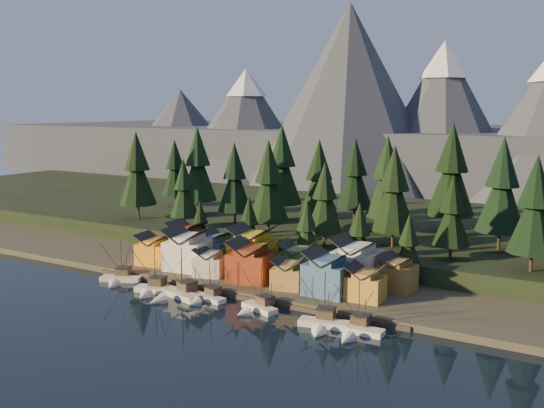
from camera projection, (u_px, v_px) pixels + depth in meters
The scene contains 46 objects.
ground at pixel (192, 318), 120.70m from camera, with size 500.00×500.00×0.00m, color black.
shore_strip at pixel (289, 269), 154.60m from camera, with size 400.00×50.00×1.50m, color #3D392C.
hillside at pixel (363, 227), 196.77m from camera, with size 420.00×100.00×6.00m, color black.
dock at pixel (238, 294), 134.66m from camera, with size 80.00×4.00×1.00m, color #484033.
mountain_ridge at pixel (451, 138), 300.30m from camera, with size 560.00×190.00×90.00m.
boat_0 at pixel (119, 274), 144.96m from camera, with size 10.45×10.90×11.33m.
boat_1 at pixel (152, 283), 136.45m from camera, with size 9.45×10.08×11.81m.
boat_2 at pixel (175, 289), 132.80m from camera, with size 12.04×12.63×12.33m.
boat_3 at pixel (205, 293), 130.86m from camera, with size 8.88×9.44×9.93m.
boat_4 at pixel (256, 302), 124.30m from camera, with size 9.07×9.60×10.78m.
boat_5 at pixel (323, 317), 114.85m from camera, with size 10.28×10.82×11.76m.
boat_6 at pixel (355, 324), 111.74m from camera, with size 10.35×11.26×11.15m.
house_front_0 at pixel (155, 248), 155.63m from camera, with size 9.02×8.66×7.97m.
house_front_1 at pixel (188, 248), 150.69m from camera, with size 11.46×11.13×10.39m.
house_front_2 at pixel (211, 261), 145.36m from camera, with size 8.47×8.51×6.83m.
house_front_3 at pixel (251, 260), 140.63m from camera, with size 10.66×10.29×9.62m.
house_front_4 at pixel (288, 272), 135.33m from camera, with size 8.17×8.57×6.86m.
house_front_5 at pixel (328, 271), 130.30m from camera, with size 9.50×8.67×9.81m.
house_front_6 at pixel (366, 282), 126.88m from camera, with size 7.77×7.38×7.45m.
house_back_0 at pixel (187, 239), 162.90m from camera, with size 9.36×9.02×9.68m.
house_back_1 at pixel (216, 246), 156.57m from camera, with size 7.87×7.96×8.55m.
house_back_2 at pixel (252, 247), 150.21m from camera, with size 11.19×10.43×10.99m.
house_back_3 at pixel (298, 258), 144.61m from camera, with size 8.97×8.18×8.29m.
house_back_4 at pixel (357, 260), 137.82m from camera, with size 10.18×9.79×10.88m.
house_back_5 at pixel (398, 272), 133.59m from camera, with size 8.03×8.10×7.96m.
tree_hill_0 at pixel (137, 171), 192.60m from camera, with size 12.05×12.05×28.08m.
tree_hill_1 at pixel (198, 167), 200.08m from camera, with size 12.61×12.61×29.38m.
tree_hill_2 at pixel (184, 190), 178.82m from camera, with size 8.85×8.85×20.61m.
tree_hill_3 at pixel (235, 180), 183.62m from camera, with size 10.80×10.80×25.16m.
tree_hill_4 at pixel (282, 168), 191.91m from camera, with size 13.01×13.01×30.31m.
tree_hill_5 at pixel (269, 184), 165.94m from camera, with size 11.55×11.55×26.91m.
tree_hill_6 at pixel (319, 181), 174.72m from camera, with size 11.38×11.38×26.52m.
tree_hill_7 at pixel (325, 200), 155.64m from camera, with size 9.45×9.45×22.02m.
tree_hill_8 at pixel (387, 180), 171.54m from camera, with size 11.90×11.90×27.72m.
tree_hill_9 at pixel (394, 192), 153.20m from camera, with size 11.28×11.28×26.27m.
tree_hill_10 at pixel (452, 173), 170.01m from camera, with size 13.47×13.47×31.37m.
tree_hill_11 at pixel (452, 213), 141.46m from camera, with size 8.66×8.66×20.17m.
tree_hill_12 at pixel (502, 188), 150.32m from camera, with size 12.27×12.27×28.59m.
tree_hill_13 at pixel (535, 208), 130.25m from camera, with size 11.06×11.06×25.77m.
tree_hill_15 at pixel (355, 176), 187.19m from camera, with size 11.28×11.28×26.28m.
tree_hill_16 at pixel (175, 170), 218.07m from camera, with size 10.34×10.34×24.08m.
tree_shore_0 at pixel (200, 224), 167.23m from camera, with size 6.36×6.36×14.82m.
tree_shore_1 at pixel (249, 225), 159.00m from camera, with size 7.37×7.37×17.18m.
tree_shore_2 at pixel (307, 231), 150.44m from camera, with size 7.57×7.57×17.62m.
tree_shore_3 at pixel (359, 236), 143.38m from camera, with size 7.76×7.76×18.07m.
tree_shore_4 at pixel (408, 246), 137.52m from camera, with size 7.03×7.03×16.37m.
Camera 1 is at (72.42, -91.41, 41.75)m, focal length 40.00 mm.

